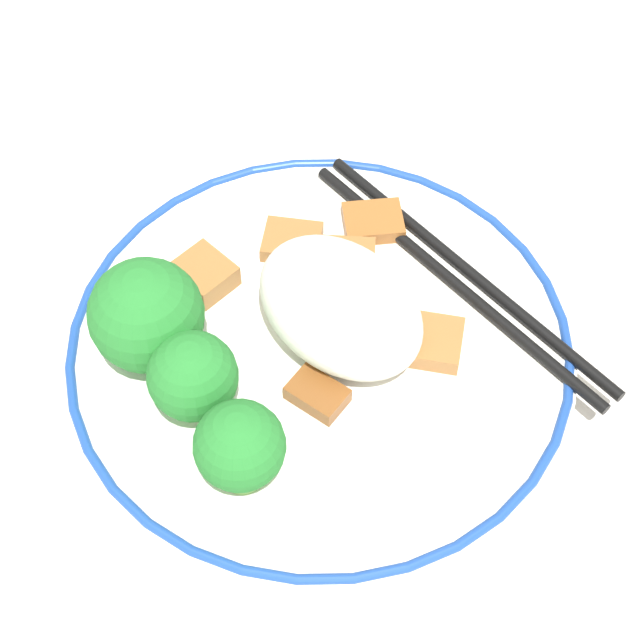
{
  "coord_description": "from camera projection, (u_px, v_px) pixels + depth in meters",
  "views": [
    {
      "loc": [
        -0.23,
        0.19,
        0.45
      ],
      "look_at": [
        0.0,
        0.0,
        0.04
      ],
      "focal_mm": 60.0,
      "sensor_mm": 36.0,
      "label": 1
    }
  ],
  "objects": [
    {
      "name": "meat_near_right",
      "position": [
        343.0,
        263.0,
        0.55
      ],
      "size": [
        0.04,
        0.04,
        0.01
      ],
      "color": "#9E6633",
      "rests_on": "plate"
    },
    {
      "name": "meat_near_back",
      "position": [
        204.0,
        274.0,
        0.54
      ],
      "size": [
        0.03,
        0.03,
        0.01
      ],
      "color": "#9E6633",
      "rests_on": "plate"
    },
    {
      "name": "rice_mound",
      "position": [
        341.0,
        307.0,
        0.51
      ],
      "size": [
        0.09,
        0.07,
        0.04
      ],
      "color": "white",
      "rests_on": "plate"
    },
    {
      "name": "broccoli_back_left",
      "position": [
        146.0,
        315.0,
        0.5
      ],
      "size": [
        0.05,
        0.05,
        0.06
      ],
      "color": "#7FB756",
      "rests_on": "plate"
    },
    {
      "name": "plate",
      "position": [
        320.0,
        351.0,
        0.53
      ],
      "size": [
        0.25,
        0.25,
        0.02
      ],
      "color": "white",
      "rests_on": "ground_plane"
    },
    {
      "name": "meat_near_left",
      "position": [
        317.0,
        394.0,
        0.5
      ],
      "size": [
        0.03,
        0.02,
        0.01
      ],
      "color": "brown",
      "rests_on": "plate"
    },
    {
      "name": "meat_mid_left",
      "position": [
        373.0,
        222.0,
        0.57
      ],
      "size": [
        0.04,
        0.04,
        0.01
      ],
      "color": "#995B28",
      "rests_on": "plate"
    },
    {
      "name": "meat_on_rice_edge",
      "position": [
        292.0,
        242.0,
        0.56
      ],
      "size": [
        0.04,
        0.04,
        0.01
      ],
      "color": "#9E6633",
      "rests_on": "plate"
    },
    {
      "name": "ground_plane",
      "position": [
        320.0,
        362.0,
        0.54
      ],
      "size": [
        3.0,
        3.0,
        0.0
      ],
      "primitive_type": "plane",
      "color": "silver"
    },
    {
      "name": "broccoli_back_center",
      "position": [
        193.0,
        377.0,
        0.48
      ],
      "size": [
        0.04,
        0.04,
        0.05
      ],
      "color": "#7FB756",
      "rests_on": "plate"
    },
    {
      "name": "meat_near_front",
      "position": [
        433.0,
        342.0,
        0.52
      ],
      "size": [
        0.04,
        0.04,
        0.01
      ],
      "color": "#9E6633",
      "rests_on": "plate"
    },
    {
      "name": "broccoli_back_right",
      "position": [
        240.0,
        447.0,
        0.46
      ],
      "size": [
        0.04,
        0.04,
        0.05
      ],
      "color": "#7FB756",
      "rests_on": "plate"
    },
    {
      "name": "chopsticks",
      "position": [
        460.0,
        276.0,
        0.55
      ],
      "size": [
        0.2,
        0.02,
        0.01
      ],
      "color": "black",
      "rests_on": "plate"
    }
  ]
}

